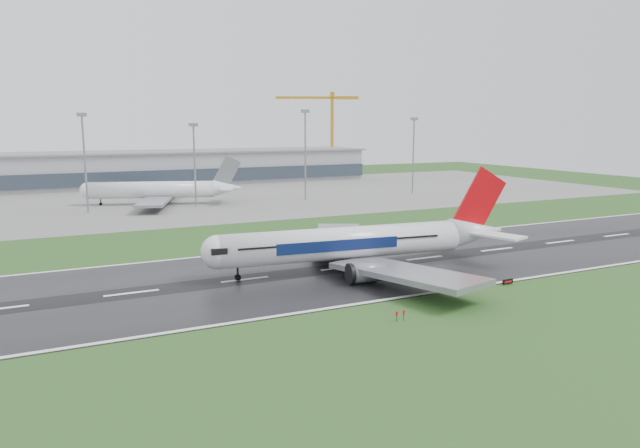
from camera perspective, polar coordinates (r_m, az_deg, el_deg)
ground at (r=107.59m, az=-7.40°, el=-5.48°), size 520.00×520.00×0.00m
runway at (r=107.57m, az=-7.40°, el=-5.45°), size 400.00×45.00×0.10m
apron at (r=227.78m, az=-17.38°, el=2.21°), size 400.00×130.00×0.08m
terminal at (r=286.31m, az=-19.24°, el=5.06°), size 240.00×36.00×15.00m
main_airliner at (r=112.59m, az=4.39°, el=0.16°), size 69.28×66.62×18.63m
parked_airliner at (r=214.07m, az=-15.62°, el=4.11°), size 71.29×68.83×16.76m
tower_crane at (r=334.96m, az=1.20°, el=8.87°), size 44.37×20.41×46.21m
runway_sign at (r=108.67m, az=17.98°, el=-5.44°), size 2.28×0.91×1.04m
floodmast_2 at (r=199.56m, az=-22.11°, el=5.36°), size 0.64×0.64×30.67m
floodmast_3 at (r=204.90m, az=-12.22°, el=5.50°), size 0.64×0.64×27.49m
floodmast_4 at (r=218.29m, az=-1.46°, el=6.61°), size 0.64×0.64×32.48m
floodmast_5 at (r=242.38m, az=9.15°, el=6.50°), size 0.64×0.64×29.90m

